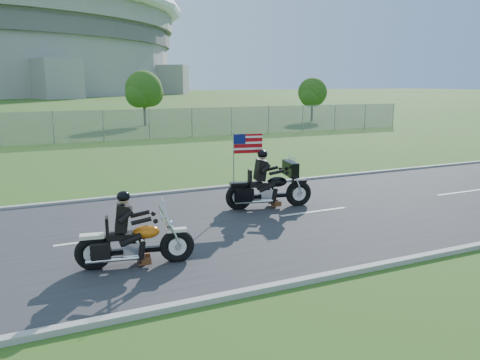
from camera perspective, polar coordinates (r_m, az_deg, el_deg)
name	(u,v)px	position (r m, az deg, el deg)	size (l,w,h in m)	color
ground	(182,231)	(12.19, -7.08, -6.15)	(420.00, 420.00, 0.00)	#2A541A
road	(182,230)	(12.19, -7.08, -6.06)	(120.00, 8.00, 0.04)	#28282B
curb_north	(146,195)	(15.96, -11.43, -1.79)	(120.00, 0.18, 0.12)	#9E9B93
curb_south	(250,292)	(8.65, 1.18, -13.48)	(120.00, 0.18, 0.12)	#9E9B93
tree_fence_near	(144,91)	(42.21, -11.61, 10.56)	(3.52, 3.28, 4.75)	#382316
tree_fence_far	(313,94)	(46.67, 8.84, 10.35)	(3.08, 2.87, 4.20)	#382316
motorcycle_lead	(134,243)	(9.90, -12.82, -7.51)	(2.42, 0.85, 1.63)	black
motorcycle_follow	(269,189)	(14.06, 3.55, -1.06)	(2.67, 1.08, 2.25)	black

